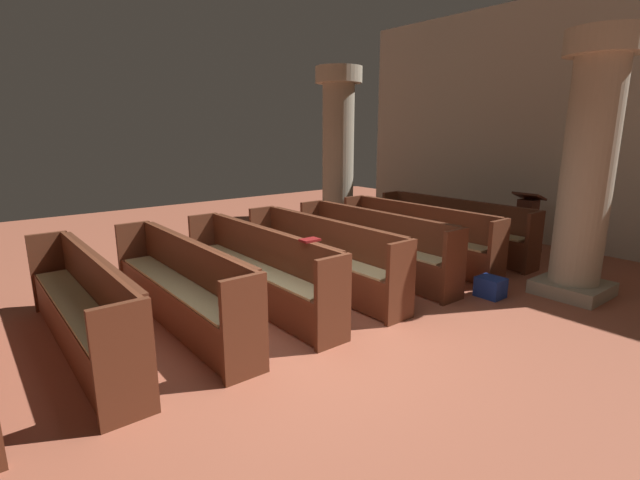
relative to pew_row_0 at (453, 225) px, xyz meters
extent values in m
plane|color=#AD5B42|center=(1.18, -4.05, -0.50)|extent=(19.20, 19.20, 0.00)
cube|color=beige|center=(1.18, 2.03, 1.75)|extent=(10.00, 0.16, 4.50)
cube|color=brown|center=(0.00, -0.02, -0.05)|extent=(2.88, 0.38, 0.05)
cube|color=brown|center=(0.00, 0.15, 0.21)|extent=(2.88, 0.04, 0.47)
cube|color=#562B1A|center=(0.00, 0.20, 0.43)|extent=(2.76, 0.06, 0.02)
cube|color=#5B2D1B|center=(-1.47, -0.02, -0.03)|extent=(0.06, 0.44, 0.95)
cube|color=#5B2D1B|center=(1.47, -0.02, -0.03)|extent=(0.06, 0.44, 0.95)
cube|color=brown|center=(0.00, -0.19, -0.28)|extent=(2.88, 0.03, 0.41)
cube|color=#D1BC84|center=(0.00, -0.04, -0.01)|extent=(2.65, 0.32, 0.03)
cube|color=brown|center=(0.00, -1.02, -0.05)|extent=(2.88, 0.38, 0.05)
cube|color=brown|center=(0.00, -0.85, 0.21)|extent=(2.88, 0.04, 0.47)
cube|color=#562B1A|center=(0.00, -0.80, 0.43)|extent=(2.76, 0.06, 0.02)
cube|color=#5B2D1B|center=(-1.47, -1.02, -0.03)|extent=(0.06, 0.44, 0.95)
cube|color=#5B2D1B|center=(1.47, -1.02, -0.03)|extent=(0.06, 0.44, 0.95)
cube|color=brown|center=(0.00, -1.19, -0.28)|extent=(2.88, 0.03, 0.41)
cube|color=#D1BC84|center=(0.00, -1.04, -0.01)|extent=(2.65, 0.32, 0.03)
cube|color=brown|center=(0.00, -2.02, -0.05)|extent=(2.88, 0.38, 0.05)
cube|color=brown|center=(0.00, -1.85, 0.21)|extent=(2.88, 0.04, 0.47)
cube|color=#562B1A|center=(0.00, -1.80, 0.43)|extent=(2.76, 0.06, 0.02)
cube|color=#5B2D1B|center=(-1.47, -2.02, -0.03)|extent=(0.06, 0.44, 0.95)
cube|color=#5B2D1B|center=(1.47, -2.02, -0.03)|extent=(0.06, 0.44, 0.95)
cube|color=brown|center=(0.00, -2.19, -0.28)|extent=(2.88, 0.03, 0.41)
cube|color=#D1BC84|center=(0.00, -2.04, -0.01)|extent=(2.65, 0.32, 0.03)
cube|color=brown|center=(0.00, -3.02, -0.05)|extent=(2.88, 0.38, 0.05)
cube|color=brown|center=(0.00, -2.85, 0.21)|extent=(2.88, 0.04, 0.47)
cube|color=#562B1A|center=(0.00, -2.80, 0.43)|extent=(2.76, 0.06, 0.02)
cube|color=#5B2D1B|center=(-1.47, -3.02, -0.03)|extent=(0.06, 0.44, 0.95)
cube|color=#5B2D1B|center=(1.47, -3.02, -0.03)|extent=(0.06, 0.44, 0.95)
cube|color=brown|center=(0.00, -3.19, -0.28)|extent=(2.88, 0.03, 0.41)
cube|color=#D1BC84|center=(0.00, -3.04, -0.01)|extent=(2.65, 0.32, 0.03)
cube|color=brown|center=(0.00, -4.02, -0.05)|extent=(2.88, 0.38, 0.05)
cube|color=brown|center=(0.00, -3.85, 0.21)|extent=(2.88, 0.04, 0.47)
cube|color=#562B1A|center=(0.00, -3.80, 0.43)|extent=(2.76, 0.06, 0.02)
cube|color=#5B2D1B|center=(-1.47, -4.02, -0.03)|extent=(0.06, 0.44, 0.95)
cube|color=#5B2D1B|center=(1.47, -4.02, -0.03)|extent=(0.06, 0.44, 0.95)
cube|color=brown|center=(0.00, -4.19, -0.28)|extent=(2.88, 0.03, 0.41)
cube|color=#D1BC84|center=(0.00, -4.04, -0.01)|extent=(2.65, 0.32, 0.03)
cube|color=brown|center=(0.00, -5.02, -0.05)|extent=(2.88, 0.38, 0.05)
cube|color=brown|center=(0.00, -4.85, 0.21)|extent=(2.88, 0.04, 0.47)
cube|color=#562B1A|center=(0.00, -4.80, 0.43)|extent=(2.76, 0.06, 0.02)
cube|color=#5B2D1B|center=(-1.47, -5.02, -0.03)|extent=(0.06, 0.44, 0.95)
cube|color=#5B2D1B|center=(1.47, -5.02, -0.03)|extent=(0.06, 0.44, 0.95)
cube|color=brown|center=(0.00, -5.19, -0.28)|extent=(2.88, 0.03, 0.41)
cube|color=#D1BC84|center=(0.00, -5.04, -0.01)|extent=(2.65, 0.32, 0.03)
cube|color=brown|center=(0.00, -6.01, -0.05)|extent=(2.88, 0.38, 0.05)
cube|color=brown|center=(0.00, -5.85, 0.21)|extent=(2.88, 0.04, 0.47)
cube|color=#562B1A|center=(0.00, -5.80, 0.43)|extent=(2.76, 0.06, 0.02)
cube|color=#5B2D1B|center=(-1.47, -6.01, -0.03)|extent=(0.06, 0.44, 0.95)
cube|color=#5B2D1B|center=(1.47, -6.01, -0.03)|extent=(0.06, 0.44, 0.95)
cube|color=brown|center=(0.00, -6.19, -0.28)|extent=(2.88, 0.03, 0.41)
cube|color=#D1BC84|center=(0.00, -6.03, -0.01)|extent=(2.65, 0.32, 0.03)
cube|color=#9F967E|center=(2.30, -0.53, -0.41)|extent=(0.83, 0.83, 0.18)
cylinder|color=#ADA389|center=(2.30, -0.53, 1.09)|extent=(0.62, 0.62, 2.83)
cylinder|color=#B6AB90|center=(2.30, -0.53, 2.66)|extent=(0.90, 0.90, 0.30)
cube|color=#9F967E|center=(-2.25, -0.75, -0.41)|extent=(0.83, 0.83, 0.18)
cylinder|color=#ADA389|center=(-2.25, -0.75, 1.09)|extent=(0.62, 0.62, 2.83)
cylinder|color=#B6AB90|center=(-2.25, -0.75, 2.66)|extent=(0.90, 0.90, 0.30)
cube|color=#411E13|center=(0.76, 1.11, -0.47)|extent=(0.45, 0.45, 0.06)
cube|color=#4C2316|center=(0.76, 1.11, -0.03)|extent=(0.28, 0.28, 0.95)
cube|color=#502518|center=(0.76, 1.11, 0.51)|extent=(0.48, 0.35, 0.15)
cube|color=maroon|center=(0.82, -3.81, 0.46)|extent=(0.14, 0.21, 0.03)
cube|color=navy|center=(1.67, -1.47, -0.37)|extent=(0.34, 0.28, 0.26)
camera|label=1|loc=(4.76, -6.82, 1.64)|focal=25.95mm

